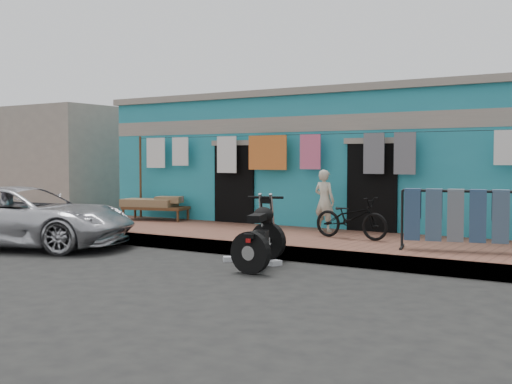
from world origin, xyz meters
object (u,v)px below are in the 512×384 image
car (25,216)px  seated_person (324,201)px  bicycle (351,213)px  motorcycle (260,232)px  jeans_rack (467,219)px  charpoy (156,209)px

car → seated_person: seated_person is taller
bicycle → motorcycle: bearing=171.5°
seated_person → jeans_rack: (3.23, -1.23, -0.12)m
motorcycle → seated_person: bearing=76.6°
jeans_rack → motorcycle: bearing=-146.1°
motorcycle → charpoy: size_ratio=1.02×
seated_person → car: bearing=47.0°
jeans_rack → car: bearing=-162.6°
charpoy → seated_person: bearing=-0.4°
seated_person → charpoy: bearing=8.6°
car → charpoy: bearing=-22.9°
charpoy → jeans_rack: 8.02m
seated_person → charpoy: (-4.69, 0.03, -0.37)m
car → jeans_rack: 8.41m
bicycle → motorcycle: size_ratio=0.82×
seated_person → motorcycle: size_ratio=0.70×
car → bicycle: size_ratio=2.94×
seated_person → charpoy: 4.70m
seated_person → motorcycle: 3.18m
seated_person → bicycle: seated_person is taller
charpoy → jeans_rack: jeans_rack is taller
seated_person → jeans_rack: 3.46m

